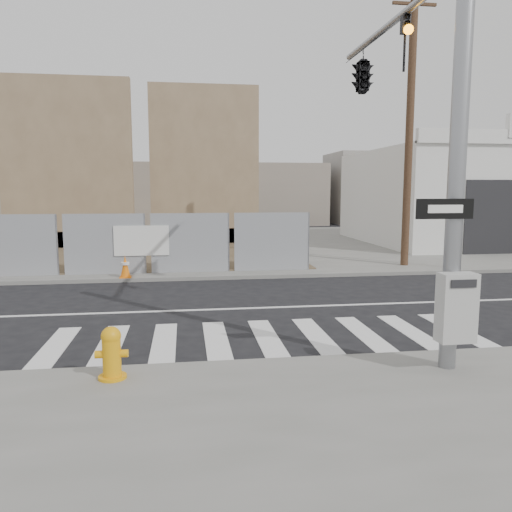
{
  "coord_description": "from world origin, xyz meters",
  "views": [
    {
      "loc": [
        -1.57,
        -11.89,
        2.9
      ],
      "look_at": [
        0.03,
        -0.74,
        1.4
      ],
      "focal_mm": 35.0,
      "sensor_mm": 36.0,
      "label": 1
    }
  ],
  "objects": [
    {
      "name": "ground",
      "position": [
        0.0,
        0.0,
        0.0
      ],
      "size": [
        100.0,
        100.0,
        0.0
      ],
      "primitive_type": "plane",
      "color": "black",
      "rests_on": "ground"
    },
    {
      "name": "sidewalk_far",
      "position": [
        0.0,
        14.0,
        0.06
      ],
      "size": [
        50.0,
        20.0,
        0.12
      ],
      "primitive_type": "cube",
      "color": "slate",
      "rests_on": "ground"
    },
    {
      "name": "signal_pole",
      "position": [
        2.49,
        -2.05,
        4.78
      ],
      "size": [
        0.96,
        5.87,
        7.0
      ],
      "color": "gray",
      "rests_on": "sidewalk_near"
    },
    {
      "name": "far_signal_pole",
      "position": [
        8.0,
        4.6,
        3.48
      ],
      "size": [
        0.16,
        0.2,
        5.6
      ],
      "color": "gray",
      "rests_on": "sidewalk_far"
    },
    {
      "name": "concrete_wall_left",
      "position": [
        -7.0,
        13.08,
        3.38
      ],
      "size": [
        6.0,
        1.3,
        8.0
      ],
      "color": "#786048",
      "rests_on": "sidewalk_far"
    },
    {
      "name": "concrete_wall_right",
      "position": [
        -0.5,
        14.08,
        3.38
      ],
      "size": [
        5.5,
        1.3,
        8.0
      ],
      "color": "#786048",
      "rests_on": "sidewalk_far"
    },
    {
      "name": "auto_shop",
      "position": [
        14.0,
        12.97,
        2.54
      ],
      "size": [
        12.0,
        10.2,
        5.95
      ],
      "color": "silver",
      "rests_on": "sidewalk_far"
    },
    {
      "name": "utility_pole_right",
      "position": [
        6.5,
        5.5,
        5.2
      ],
      "size": [
        1.6,
        0.28,
        10.0
      ],
      "color": "#513626",
      "rests_on": "sidewalk_far"
    },
    {
      "name": "fire_hydrant",
      "position": [
        -2.67,
        -4.55,
        0.51
      ],
      "size": [
        0.48,
        0.42,
        0.79
      ],
      "rotation": [
        0.0,
        0.0,
        -0.02
      ],
      "color": "orange",
      "rests_on": "sidewalk_near"
    },
    {
      "name": "traffic_cone_d",
      "position": [
        -3.47,
        4.22,
        0.46
      ],
      "size": [
        0.39,
        0.39,
        0.7
      ],
      "rotation": [
        0.0,
        0.0,
        0.08
      ],
      "color": "orange",
      "rests_on": "sidewalk_far"
    }
  ]
}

